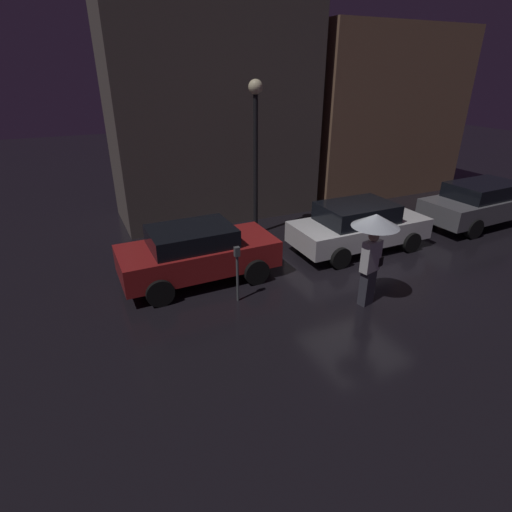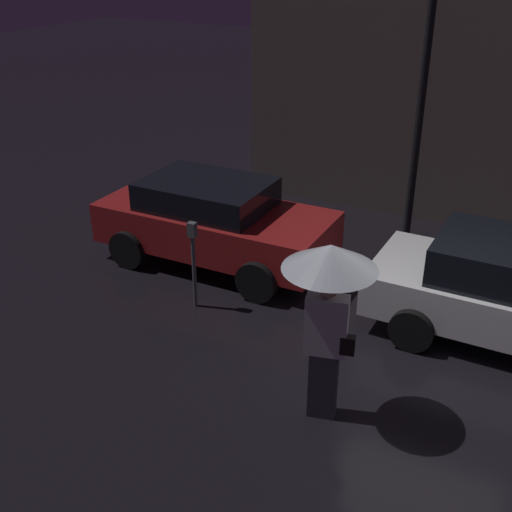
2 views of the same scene
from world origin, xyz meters
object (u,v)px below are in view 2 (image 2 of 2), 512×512
Objects in this scene: parked_car_red at (214,221)px; parking_meter at (193,256)px; pedestrian_with_umbrella at (329,288)px; street_lamp_near at (426,60)px.

parking_meter is at bearing -70.81° from parked_car_red.
pedestrian_with_umbrella reaches higher than parking_meter.
street_lamp_near is (2.68, 2.25, 2.47)m from parked_car_red.
pedestrian_with_umbrella is (3.11, -2.78, 0.91)m from parked_car_red.
street_lamp_near is (-0.43, 5.04, 1.56)m from pedestrian_with_umbrella.
parking_meter is 0.29× the size of street_lamp_near.
parked_car_red is 1.50m from parking_meter.
pedestrian_with_umbrella is 1.59× the size of parking_meter.
parked_car_red is at bearing -139.94° from street_lamp_near.
pedestrian_with_umbrella is 5.29m from street_lamp_near.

